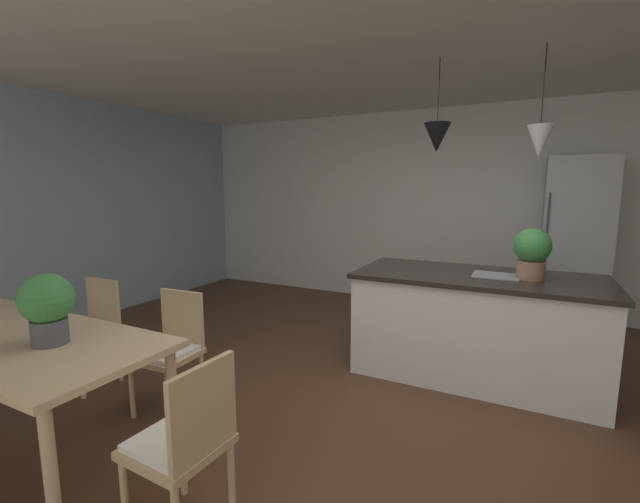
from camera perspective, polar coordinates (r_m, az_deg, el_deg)
The scene contains 14 objects.
ground_plane at distance 3.21m, azimuth 8.45°, elevation -22.20°, with size 10.00×8.40×0.04m, color #4C301E.
ceiling_slab at distance 2.99m, azimuth 9.82°, elevation 30.95°, with size 10.00×8.40×0.12m, color silver.
wall_back_kitchen at distance 5.95m, azimuth 18.82°, elevation 5.56°, with size 10.00×0.12×2.70m, color silver.
window_wall_left_glazing at distance 5.57m, azimuth -34.98°, elevation 4.29°, with size 0.06×8.40×2.70m, color #9EB7C6.
dining_table at distance 3.16m, azimuth -36.80°, elevation -10.31°, with size 2.04×0.86×0.76m.
chair_kitchen_end at distance 2.18m, azimuth -18.20°, elevation -23.59°, with size 0.42×0.42×0.87m.
chair_far_left at distance 3.97m, azimuth -29.11°, elevation -9.25°, with size 0.41×0.41×0.87m.
chair_far_right at distance 3.29m, azimuth -19.90°, elevation -12.32°, with size 0.42×0.42×0.87m.
kitchen_island at distance 3.87m, azimuth 20.61°, elevation -9.36°, with size 2.01×0.97×0.91m.
refrigerator at distance 5.54m, azimuth 31.71°, elevation 0.79°, with size 0.68×0.67×1.98m.
pendant_over_island_main at distance 3.78m, azimuth 15.85°, elevation 14.92°, with size 0.23×0.23×0.77m.
pendant_over_island_aux at distance 3.69m, azimuth 28.07°, elevation 13.27°, with size 0.19×0.19×0.84m.
potted_plant_on_island at distance 3.71m, azimuth 27.24°, elevation 0.02°, with size 0.28×0.28×0.41m.
potted_plant_on_table at distance 2.76m, azimuth -33.54°, elevation -6.14°, with size 0.28×0.28×0.40m.
Camera 1 is at (0.84, -2.63, 1.62)m, focal length 23.16 mm.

